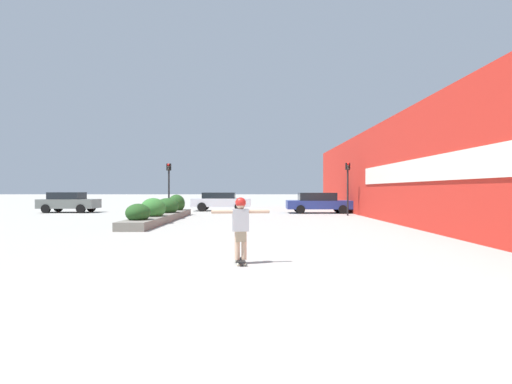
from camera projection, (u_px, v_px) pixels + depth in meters
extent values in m
plane|color=#A3A099|center=(285.00, 348.00, 4.19)|extent=(300.00, 300.00, 0.00)
cube|color=red|center=(393.00, 171.00, 20.87)|extent=(0.60, 38.88, 5.36)
cube|color=silver|center=(461.00, 165.00, 13.23)|extent=(0.06, 22.46, 0.96)
cube|color=slate|center=(164.00, 217.00, 21.45)|extent=(1.26, 11.30, 0.37)
ellipsoid|color=#234C1E|center=(140.00, 213.00, 17.39)|extent=(1.06, 1.23, 0.80)
ellipsoid|color=#33702D|center=(155.00, 208.00, 19.74)|extent=(1.22, 1.28, 1.03)
ellipsoid|color=#234C1E|center=(169.00, 206.00, 22.98)|extent=(1.32, 1.56, 0.95)
ellipsoid|color=#234C1E|center=(178.00, 203.00, 25.73)|extent=(1.08, 1.17, 1.15)
cube|color=black|center=(242.00, 260.00, 8.96)|extent=(0.26, 0.70, 0.01)
cylinder|color=beige|center=(238.00, 261.00, 9.19)|extent=(0.06, 0.07, 0.06)
cylinder|color=beige|center=(245.00, 261.00, 9.21)|extent=(0.06, 0.07, 0.06)
cylinder|color=beige|center=(240.00, 265.00, 8.72)|extent=(0.06, 0.07, 0.06)
cylinder|color=beige|center=(247.00, 265.00, 8.74)|extent=(0.06, 0.07, 0.06)
cylinder|color=tan|center=(239.00, 245.00, 8.95)|extent=(0.13, 0.13, 0.64)
cylinder|color=tan|center=(246.00, 245.00, 8.97)|extent=(0.13, 0.13, 0.64)
cube|color=gray|center=(242.00, 236.00, 8.96)|extent=(0.25, 0.22, 0.23)
cube|color=#B2B2B7|center=(242.00, 220.00, 8.96)|extent=(0.38, 0.23, 0.50)
cylinder|color=tan|center=(224.00, 212.00, 8.90)|extent=(0.48, 0.15, 0.08)
cylinder|color=tan|center=(261.00, 211.00, 9.01)|extent=(0.48, 0.15, 0.08)
sphere|color=tan|center=(242.00, 204.00, 8.96)|extent=(0.21, 0.21, 0.21)
sphere|color=red|center=(242.00, 203.00, 8.96)|extent=(0.24, 0.24, 0.24)
cube|color=slate|center=(464.00, 203.00, 31.41)|extent=(4.24, 1.91, 0.69)
cube|color=black|center=(466.00, 195.00, 31.40)|extent=(2.33, 1.68, 0.54)
cylinder|color=black|center=(453.00, 207.00, 30.50)|extent=(0.67, 0.22, 0.67)
cylinder|color=black|center=(442.00, 206.00, 32.32)|extent=(0.67, 0.22, 0.67)
cylinder|color=black|center=(487.00, 207.00, 30.49)|extent=(0.67, 0.22, 0.67)
cylinder|color=black|center=(474.00, 206.00, 32.31)|extent=(0.67, 0.22, 0.67)
cube|color=navy|center=(321.00, 205.00, 28.75)|extent=(4.76, 1.89, 0.60)
cube|color=black|center=(319.00, 197.00, 28.74)|extent=(2.62, 1.67, 0.56)
cylinder|color=black|center=(339.00, 208.00, 29.64)|extent=(0.61, 0.22, 0.61)
cylinder|color=black|center=(344.00, 209.00, 27.84)|extent=(0.61, 0.22, 0.61)
cylinder|color=black|center=(300.00, 208.00, 29.65)|extent=(0.61, 0.22, 0.61)
cylinder|color=black|center=(302.00, 209.00, 27.85)|extent=(0.61, 0.22, 0.61)
cube|color=slate|center=(71.00, 204.00, 29.57)|extent=(4.06, 1.91, 0.67)
cube|color=black|center=(69.00, 196.00, 29.57)|extent=(2.23, 1.68, 0.51)
cylinder|color=black|center=(93.00, 208.00, 30.48)|extent=(0.64, 0.22, 0.64)
cylinder|color=black|center=(83.00, 209.00, 28.66)|extent=(0.64, 0.22, 0.64)
cylinder|color=black|center=(60.00, 208.00, 30.49)|extent=(0.64, 0.22, 0.64)
cylinder|color=black|center=(48.00, 209.00, 28.67)|extent=(0.64, 0.22, 0.64)
cube|color=silver|center=(223.00, 202.00, 31.77)|extent=(4.65, 1.89, 0.65)
cube|color=black|center=(221.00, 195.00, 31.76)|extent=(2.56, 1.66, 0.47)
cylinder|color=black|center=(242.00, 206.00, 32.66)|extent=(0.70, 0.22, 0.70)
cylinder|color=black|center=(241.00, 207.00, 30.86)|extent=(0.70, 0.22, 0.70)
cylinder|color=black|center=(206.00, 206.00, 32.67)|extent=(0.70, 0.22, 0.70)
cylinder|color=black|center=(204.00, 207.00, 30.88)|extent=(0.70, 0.22, 0.70)
cylinder|color=black|center=(171.00, 193.00, 25.95)|extent=(0.11, 0.11, 2.93)
cube|color=black|center=(171.00, 167.00, 25.94)|extent=(0.28, 0.20, 0.45)
sphere|color=red|center=(170.00, 165.00, 25.82)|extent=(0.15, 0.15, 0.15)
sphere|color=#2D2823|center=(170.00, 167.00, 25.82)|extent=(0.15, 0.15, 0.15)
sphere|color=#2D2823|center=(170.00, 169.00, 25.82)|extent=(0.15, 0.15, 0.15)
cylinder|color=black|center=(349.00, 193.00, 25.91)|extent=(0.11, 0.11, 2.98)
cube|color=black|center=(349.00, 166.00, 25.90)|extent=(0.28, 0.20, 0.45)
sphere|color=red|center=(350.00, 164.00, 25.78)|extent=(0.15, 0.15, 0.15)
sphere|color=#2D2823|center=(350.00, 166.00, 25.78)|extent=(0.15, 0.15, 0.15)
sphere|color=#2D2823|center=(350.00, 169.00, 25.78)|extent=(0.15, 0.15, 0.15)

